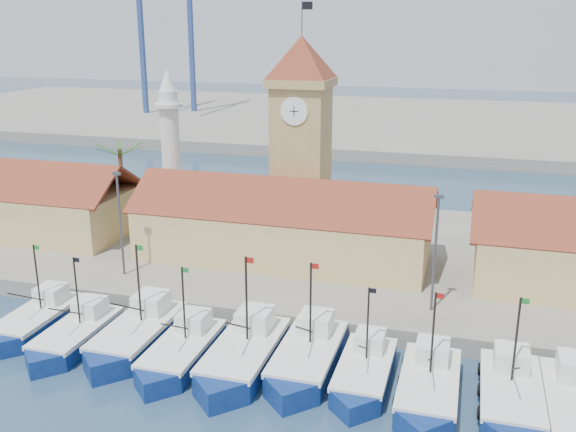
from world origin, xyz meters
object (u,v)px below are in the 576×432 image
(clock_tower, at_px, (301,134))
(boat_5, at_px, (306,360))
(boat_0, at_px, (35,322))
(minaret, at_px, (171,145))

(clock_tower, bearing_deg, boat_5, -73.90)
(boat_0, height_order, clock_tower, clock_tower)
(boat_0, bearing_deg, boat_5, 0.20)
(boat_0, bearing_deg, clock_tower, 57.32)
(boat_5, bearing_deg, minaret, 131.13)
(boat_0, relative_size, minaret, 0.57)
(boat_5, relative_size, minaret, 0.63)
(boat_0, height_order, boat_5, boat_5)
(minaret, bearing_deg, boat_5, -48.87)
(boat_0, xyz_separation_m, clock_tower, (14.59, 22.74, 11.24))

